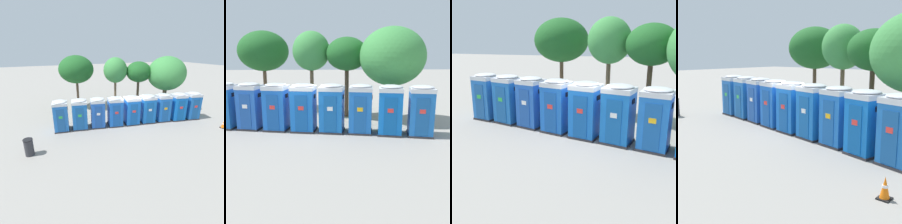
# 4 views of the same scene
# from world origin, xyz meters

# --- Properties ---
(ground_plane) EXTENTS (120.00, 120.00, 0.00)m
(ground_plane) POSITION_xyz_m (0.00, 0.00, 0.00)
(ground_plane) COLOR gray
(portapotty_0) EXTENTS (1.34, 1.37, 2.54)m
(portapotty_0) POSITION_xyz_m (-5.93, 0.82, 1.28)
(portapotty_0) COLOR #2D2D33
(portapotty_0) RESTS_ON ground
(portapotty_1) EXTENTS (1.46, 1.43, 2.54)m
(portapotty_1) POSITION_xyz_m (-4.45, 0.60, 1.28)
(portapotty_1) COLOR #2D2D33
(portapotty_1) RESTS_ON ground
(portapotty_2) EXTENTS (1.40, 1.42, 2.54)m
(portapotty_2) POSITION_xyz_m (-2.98, 0.35, 1.28)
(portapotty_2) COLOR #2D2D33
(portapotty_2) RESTS_ON ground
(portapotty_3) EXTENTS (1.42, 1.41, 2.54)m
(portapotty_3) POSITION_xyz_m (-1.51, 0.03, 1.28)
(portapotty_3) COLOR #2D2D33
(portapotty_3) RESTS_ON ground
(portapotty_4) EXTENTS (1.41, 1.39, 2.54)m
(portapotty_4) POSITION_xyz_m (-0.05, -0.25, 1.28)
(portapotty_4) COLOR #2D2D33
(portapotty_4) RESTS_ON ground
(portapotty_5) EXTENTS (1.44, 1.41, 2.54)m
(portapotty_5) POSITION_xyz_m (1.43, -0.48, 1.28)
(portapotty_5) COLOR #2D2D33
(portapotty_5) RESTS_ON ground
(portapotty_6) EXTENTS (1.39, 1.40, 2.54)m
(portapotty_6) POSITION_xyz_m (2.91, -0.72, 1.28)
(portapotty_6) COLOR #2D2D33
(portapotty_6) RESTS_ON ground
(street_tree_1) EXTENTS (3.63, 3.63, 5.69)m
(street_tree_1) POSITION_xyz_m (-3.36, 5.91, 4.24)
(street_tree_1) COLOR brown
(street_tree_1) RESTS_ON ground
(street_tree_2) EXTENTS (2.44, 2.44, 5.51)m
(street_tree_2) POSITION_xyz_m (0.21, 3.84, 4.20)
(street_tree_2) COLOR brown
(street_tree_2) RESTS_ON ground
(street_tree_3) EXTENTS (2.62, 2.62, 5.10)m
(street_tree_3) POSITION_xyz_m (2.49, 3.02, 4.01)
(street_tree_3) COLOR #4C3826
(street_tree_3) RESTS_ON ground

